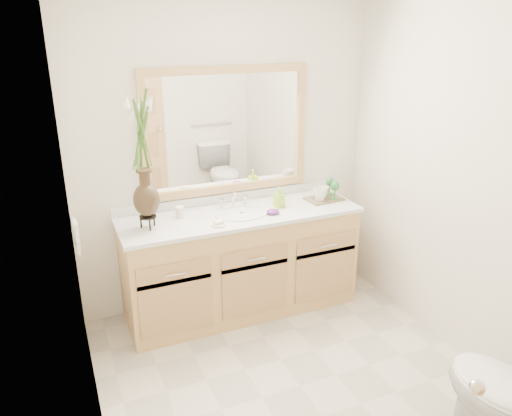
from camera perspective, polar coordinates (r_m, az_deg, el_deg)
name	(u,v)px	position (r m, az deg, el deg)	size (l,w,h in m)	color
floor	(300,386)	(3.40, 5.05, -19.60)	(2.60, 2.60, 0.00)	#B8B09D
wall_back	(227,157)	(3.92, -3.36, 5.89)	(2.40, 0.02, 2.40)	white
wall_front	(495,340)	(1.88, 25.63, -13.41)	(2.40, 0.02, 2.40)	white
wall_left	(81,247)	(2.48, -19.41, -4.23)	(0.02, 2.60, 2.40)	white
wall_right	(471,185)	(3.50, 23.33, 2.42)	(0.02, 2.60, 2.40)	white
vanity	(241,264)	(3.95, -1.70, -6.38)	(1.80, 0.55, 0.80)	tan
counter	(241,215)	(3.78, -1.76, -0.77)	(1.84, 0.57, 0.03)	white
sink	(242,220)	(3.78, -1.66, -1.41)	(0.38, 0.34, 0.23)	white
mirror	(227,131)	(3.85, -3.31, 8.76)	(1.32, 0.04, 0.97)	white
switch_plate	(76,231)	(3.27, -19.85, -2.46)	(0.02, 0.12, 0.12)	white
door	(413,410)	(1.83, 17.46, -21.19)	(0.80, 0.03, 2.00)	tan
toilet	(509,404)	(3.01, 26.97, -19.35)	(0.42, 0.75, 0.74)	white
flower_vase	(142,144)	(3.40, -12.90, 7.09)	(0.21, 0.21, 0.88)	black
tumbler	(180,212)	(3.72, -8.68, -0.47)	(0.07, 0.07, 0.08)	silver
soap_dish	(219,224)	(3.55, -4.30, -1.84)	(0.11, 0.11, 0.03)	silver
soap_bottle	(279,198)	(3.88, 2.67, 1.12)	(0.07, 0.07, 0.14)	#A2DC33
purple_dish	(273,212)	(3.75, 1.96, -0.42)	(0.10, 0.08, 0.04)	#5A236B
tray	(324,199)	(4.09, 7.80, 1.05)	(0.29, 0.19, 0.01)	brown
mug_left	(320,194)	(4.01, 7.32, 1.64)	(0.11, 0.10, 0.11)	silver
mug_right	(324,191)	(4.10, 7.73, 1.90)	(0.09, 0.09, 0.09)	silver
goblet_front	(335,187)	(4.04, 9.01, 2.39)	(0.07, 0.07, 0.15)	#277735
goblet_back	(330,183)	(4.15, 8.42, 2.87)	(0.07, 0.07, 0.15)	#277735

